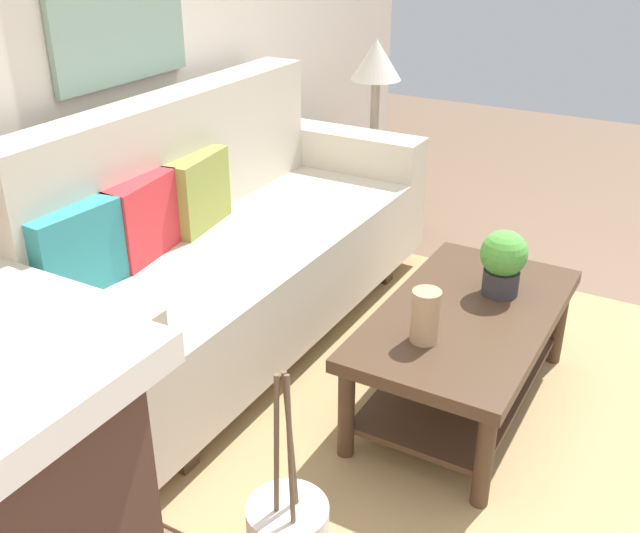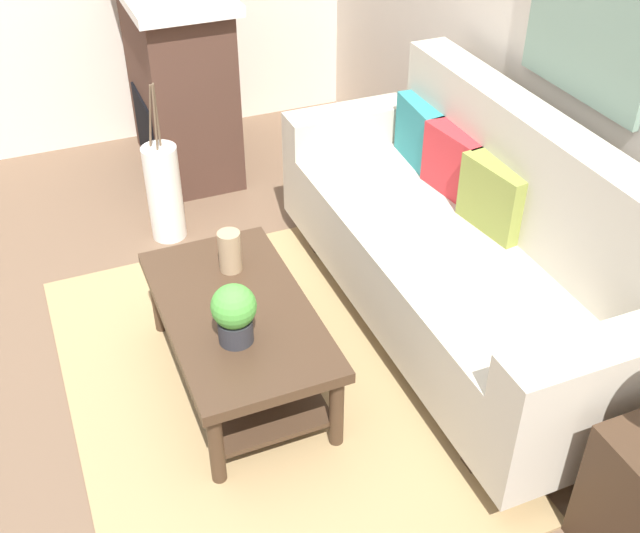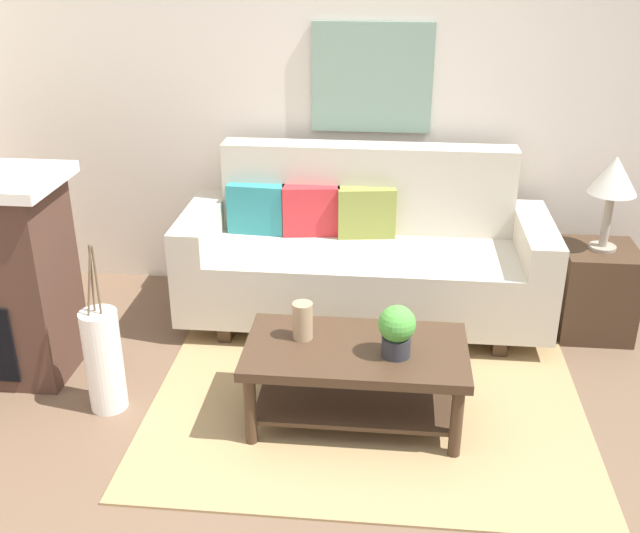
{
  "view_description": "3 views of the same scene",
  "coord_description": "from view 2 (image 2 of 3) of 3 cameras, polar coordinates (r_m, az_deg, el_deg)",
  "views": [
    {
      "loc": [
        -2.42,
        -0.29,
        1.8
      ],
      "look_at": [
        -0.21,
        0.97,
        0.55
      ],
      "focal_mm": 41.68,
      "sensor_mm": 36.0,
      "label": 1
    },
    {
      "loc": [
        2.42,
        -0.22,
        2.5
      ],
      "look_at": [
        -0.05,
        0.81,
        0.54
      ],
      "focal_mm": 43.81,
      "sensor_mm": 36.0,
      "label": 2
    },
    {
      "loc": [
        0.09,
        -2.76,
        2.31
      ],
      "look_at": [
        -0.28,
        0.83,
        0.67
      ],
      "focal_mm": 41.94,
      "sensor_mm": 36.0,
      "label": 3
    }
  ],
  "objects": [
    {
      "name": "ground_plane",
      "position": [
        3.49,
        -12.19,
        -10.69
      ],
      "size": [
        9.35,
        9.35,
        0.0
      ],
      "primitive_type": "plane",
      "color": "brown"
    },
    {
      "name": "wall_back",
      "position": [
        3.53,
        20.44,
        14.95
      ],
      "size": [
        5.35,
        0.1,
        2.7
      ],
      "primitive_type": "cube",
      "color": "beige",
      "rests_on": "ground_plane"
    },
    {
      "name": "area_rug",
      "position": [
        3.55,
        -4.28,
        -8.58
      ],
      "size": [
        2.27,
        1.64,
        0.01
      ],
      "primitive_type": "cube",
      "color": "#A38456",
      "rests_on": "ground_plane"
    },
    {
      "name": "couch",
      "position": [
        3.68,
        10.48,
        1.3
      ],
      "size": [
        2.24,
        0.84,
        1.08
      ],
      "color": "beige",
      "rests_on": "ground_plane"
    },
    {
      "name": "throw_pillow_teal",
      "position": [
        4.13,
        7.31,
        9.69
      ],
      "size": [
        0.37,
        0.15,
        0.32
      ],
      "primitive_type": "cube",
      "rotation": [
        0.0,
        0.0,
        -0.07
      ],
      "color": "teal",
      "rests_on": "couch"
    },
    {
      "name": "throw_pillow_crimson",
      "position": [
        3.86,
        9.79,
        7.5
      ],
      "size": [
        0.37,
        0.17,
        0.32
      ],
      "primitive_type": "cube",
      "rotation": [
        0.0,
        0.0,
        0.13
      ],
      "color": "red",
      "rests_on": "couch"
    },
    {
      "name": "throw_pillow_olive",
      "position": [
        3.61,
        12.61,
        4.97
      ],
      "size": [
        0.37,
        0.17,
        0.32
      ],
      "primitive_type": "cube",
      "rotation": [
        0.0,
        0.0,
        0.14
      ],
      "color": "olive",
      "rests_on": "couch"
    },
    {
      "name": "coffee_table",
      "position": [
        3.37,
        -6.02,
        -4.53
      ],
      "size": [
        1.1,
        0.6,
        0.43
      ],
      "color": "#422D1E",
      "rests_on": "ground_plane"
    },
    {
      "name": "tabletop_vase",
      "position": [
        3.46,
        -6.6,
        1.11
      ],
      "size": [
        0.1,
        0.1,
        0.19
      ],
      "primitive_type": "cylinder",
      "color": "tan",
      "rests_on": "coffee_table"
    },
    {
      "name": "potted_plant_tabletop",
      "position": [
        3.05,
        -6.29,
        -3.36
      ],
      "size": [
        0.18,
        0.18,
        0.26
      ],
      "color": "#2D2D33",
      "rests_on": "coffee_table"
    },
    {
      "name": "fireplace",
      "position": [
        5.02,
        -10.2,
        13.2
      ],
      "size": [
        1.02,
        0.58,
        1.16
      ],
      "color": "#472D23",
      "rests_on": "ground_plane"
    },
    {
      "name": "floor_vase",
      "position": [
        4.43,
        -11.3,
        5.29
      ],
      "size": [
        0.19,
        0.19,
        0.56
      ],
      "primitive_type": "cylinder",
      "color": "white",
      "rests_on": "ground_plane"
    },
    {
      "name": "floor_vase_branch_a",
      "position": [
        4.2,
        -11.97,
        10.56
      ],
      "size": [
        0.02,
        0.03,
        0.36
      ],
      "primitive_type": "cylinder",
      "rotation": [
        -0.05,
        -0.03,
        0.0
      ],
      "color": "brown",
      "rests_on": "floor_vase"
    },
    {
      "name": "floor_vase_branch_b",
      "position": [
        4.23,
        -11.83,
        10.77
      ],
      "size": [
        0.03,
        0.01,
        0.36
      ],
      "primitive_type": "cylinder",
      "rotation": [
        -0.0,
        0.05,
        0.0
      ],
      "color": "brown",
      "rests_on": "floor_vase"
    },
    {
      "name": "floor_vase_branch_c",
      "position": [
        4.22,
        -12.29,
        10.67
      ],
      "size": [
        0.05,
        0.05,
        0.36
      ],
      "primitive_type": "cylinder",
      "rotation": [
        -0.1,
        0.11,
        0.0
      ],
      "color": "brown",
      "rests_on": "floor_vase"
    },
    {
      "name": "framed_painting",
      "position": [
        3.5,
        19.19,
        16.85
      ],
      "size": [
        0.76,
        0.03,
        0.68
      ],
      "primitive_type": "cube",
      "color": "gray"
    }
  ]
}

